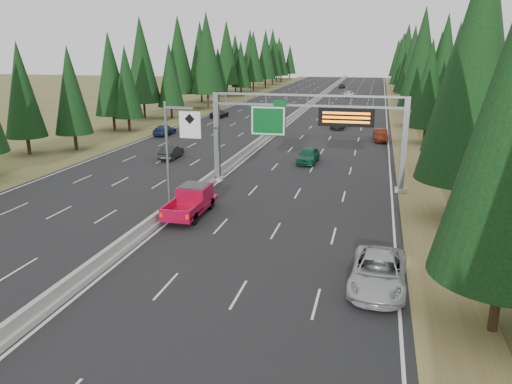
% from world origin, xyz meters
% --- Properties ---
extents(road, '(32.00, 260.00, 0.08)m').
position_xyz_m(road, '(0.00, 80.00, 0.04)').
color(road, black).
rests_on(road, ground).
extents(shoulder_right, '(3.60, 260.00, 0.06)m').
position_xyz_m(shoulder_right, '(17.80, 80.00, 0.03)').
color(shoulder_right, olive).
rests_on(shoulder_right, ground).
extents(shoulder_left, '(3.60, 260.00, 0.06)m').
position_xyz_m(shoulder_left, '(-17.80, 80.00, 0.03)').
color(shoulder_left, brown).
rests_on(shoulder_left, ground).
extents(median_barrier, '(0.70, 260.00, 0.85)m').
position_xyz_m(median_barrier, '(0.00, 80.00, 0.41)').
color(median_barrier, gray).
rests_on(median_barrier, road).
extents(sign_gantry, '(16.75, 0.98, 7.80)m').
position_xyz_m(sign_gantry, '(8.92, 34.88, 5.27)').
color(sign_gantry, slate).
rests_on(sign_gantry, road).
extents(hov_sign_pole, '(2.80, 0.50, 8.00)m').
position_xyz_m(hov_sign_pole, '(0.58, 24.97, 4.72)').
color(hov_sign_pole, slate).
rests_on(hov_sign_pole, road).
extents(tree_row_right, '(10.99, 240.57, 18.51)m').
position_xyz_m(tree_row_right, '(21.66, 71.52, 8.94)').
color(tree_row_right, black).
rests_on(tree_row_right, ground).
extents(tree_row_left, '(12.43, 242.50, 18.41)m').
position_xyz_m(tree_row_left, '(-22.36, 80.78, 9.16)').
color(tree_row_left, black).
rests_on(tree_row_left, ground).
extents(silver_minivan, '(2.95, 5.91, 1.61)m').
position_xyz_m(silver_minivan, '(14.50, 16.87, 0.88)').
color(silver_minivan, '#ADAFB2').
rests_on(silver_minivan, road).
extents(red_pickup, '(2.15, 6.01, 1.96)m').
position_xyz_m(red_pickup, '(1.50, 25.67, 1.17)').
color(red_pickup, black).
rests_on(red_pickup, road).
extents(car_ahead_green, '(2.09, 4.77, 1.60)m').
position_xyz_m(car_ahead_green, '(7.27, 44.01, 0.88)').
color(car_ahead_green, '#114C34').
rests_on(car_ahead_green, road).
extents(car_ahead_dkred, '(1.98, 4.77, 1.53)m').
position_xyz_m(car_ahead_dkred, '(14.50, 58.71, 0.85)').
color(car_ahead_dkred, '#50180B').
rests_on(car_ahead_dkred, road).
extents(car_ahead_dkgrey, '(2.14, 4.98, 1.43)m').
position_xyz_m(car_ahead_dkgrey, '(8.37, 68.34, 0.80)').
color(car_ahead_dkgrey, black).
rests_on(car_ahead_dkgrey, road).
extents(car_ahead_white, '(2.91, 5.50, 1.47)m').
position_xyz_m(car_ahead_white, '(6.83, 118.89, 0.82)').
color(car_ahead_white, white).
rests_on(car_ahead_white, road).
extents(car_ahead_far, '(1.83, 3.88, 1.28)m').
position_xyz_m(car_ahead_far, '(3.03, 148.13, 0.72)').
color(car_ahead_far, black).
rests_on(car_ahead_far, road).
extents(car_onc_near, '(1.65, 4.27, 1.39)m').
position_xyz_m(car_onc_near, '(-7.38, 42.68, 0.77)').
color(car_onc_near, black).
rests_on(car_onc_near, road).
extents(car_onc_blue, '(2.00, 4.79, 1.38)m').
position_xyz_m(car_onc_blue, '(-14.30, 56.62, 0.77)').
color(car_onc_blue, '#16234E').
rests_on(car_onc_blue, road).
extents(car_onc_white, '(1.83, 4.22, 1.42)m').
position_xyz_m(car_onc_white, '(-1.50, 70.89, 0.79)').
color(car_onc_white, silver).
rests_on(car_onc_white, road).
extents(car_onc_far, '(2.52, 4.75, 1.27)m').
position_xyz_m(car_onc_far, '(-12.60, 76.16, 0.71)').
color(car_onc_far, black).
rests_on(car_onc_far, road).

